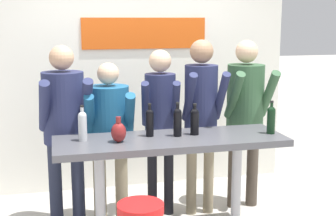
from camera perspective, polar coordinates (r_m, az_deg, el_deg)
The scene contains 13 objects.
back_wall at distance 5.62m, azimuth -3.67°, elevation 4.14°, with size 3.65×0.12×2.73m.
tasting_table at distance 4.18m, azimuth 0.32°, elevation -5.72°, with size 2.05×0.66×0.99m.
person_far_left at distance 4.55m, azimuth -12.55°, elevation -1.11°, with size 0.50×0.60×1.78m.
person_left at distance 4.59m, azimuth -7.16°, elevation -2.27°, with size 0.49×0.56×1.61m.
person_center_left at distance 4.73m, azimuth -0.95°, elevation -0.61°, with size 0.44×0.56×1.72m.
person_center at distance 4.75m, azimuth 4.07°, elevation 0.16°, with size 0.42×0.56×1.82m.
person_center_right at distance 5.00m, azimuth 9.42°, elevation 0.26°, with size 0.47×0.58×1.81m.
wine_bottle_0 at distance 4.17m, azimuth -2.24°, elevation -1.63°, with size 0.07×0.07×0.30m.
wine_bottle_1 at distance 4.23m, azimuth 3.26°, elevation -1.50°, with size 0.08×0.08×0.29m.
wine_bottle_2 at distance 4.07m, azimuth -10.38°, elevation -2.01°, with size 0.07×0.07×0.31m.
wine_bottle_3 at distance 4.36m, azimuth 12.46°, elevation -1.26°, with size 0.08×0.08×0.31m.
wine_bottle_4 at distance 4.17m, azimuth 1.17°, elevation -1.56°, with size 0.07×0.07×0.31m.
decorative_vase at distance 4.00m, azimuth -6.04°, elevation -2.92°, with size 0.13×0.13×0.22m.
Camera 1 is at (-0.98, -3.89, 2.02)m, focal length 50.00 mm.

